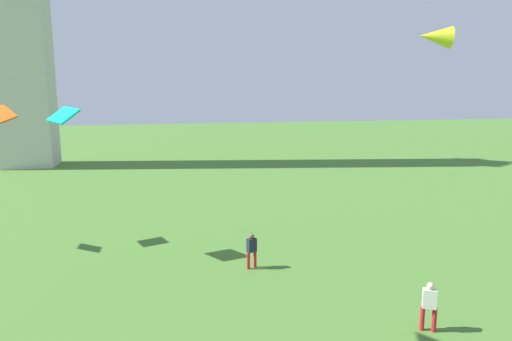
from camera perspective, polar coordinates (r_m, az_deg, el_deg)
person_1 at (r=16.15m, az=21.14°, el=-15.49°), size 0.50×0.43×1.67m
person_3 at (r=20.09m, az=-0.55°, el=-9.90°), size 0.47×0.37×1.59m
kite_flying_0 at (r=21.99m, az=-23.28°, el=6.45°), size 1.65×1.76×0.77m
kite_flying_3 at (r=25.49m, az=-29.76°, el=6.17°), size 1.79×1.71×0.98m
kite_flying_6 at (r=32.24m, az=21.80°, el=15.50°), size 2.40×1.99×1.54m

